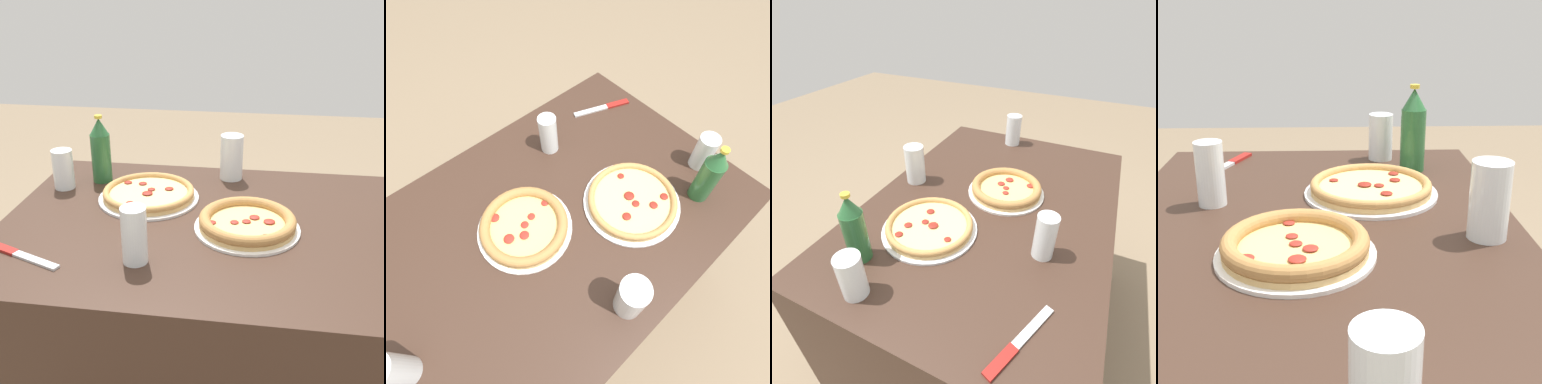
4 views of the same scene
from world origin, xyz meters
TOP-DOWN VIEW (x-y plane):
  - pizza_margherita at (-0.08, 0.03)m, footprint 0.30×0.30m
  - pizza_pepperoni at (0.24, -0.13)m, footprint 0.32×0.32m
  - glass_cola at (-0.01, -0.34)m, footprint 0.08×0.08m
  - glass_iced_tea at (0.19, 0.23)m, footprint 0.06×0.06m
  - glass_lemonade at (0.54, -0.18)m, footprint 0.07×0.07m
  - beer_bottle at (0.43, -0.26)m, footprint 0.07×0.07m
  - knife at (0.49, 0.25)m, footprint 0.23×0.11m

SIDE VIEW (x-z plane):
  - knife at x=0.49m, z-range 0.72..0.73m
  - pizza_pepperoni at x=0.24m, z-range 0.72..0.76m
  - pizza_margherita at x=-0.08m, z-range 0.72..0.77m
  - glass_lemonade at x=0.54m, z-range 0.72..0.85m
  - glass_iced_tea at x=0.19m, z-range 0.72..0.87m
  - glass_cola at x=-0.01m, z-range 0.72..0.88m
  - beer_bottle at x=0.43m, z-range 0.72..0.95m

